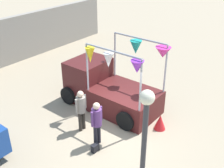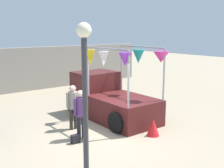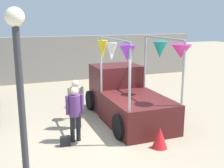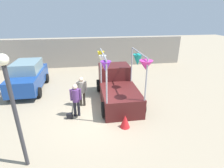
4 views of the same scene
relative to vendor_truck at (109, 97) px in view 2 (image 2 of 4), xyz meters
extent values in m
plane|color=gray|center=(-1.45, -1.48, -0.85)|extent=(60.00, 60.00, 0.00)
cube|color=#4C1919|center=(0.00, -1.02, -0.35)|extent=(1.90, 2.60, 1.00)
cube|color=#4C1919|center=(0.00, 0.98, 0.05)|extent=(1.80, 1.40, 1.80)
cube|color=#8CB2C6|center=(0.00, 0.98, 0.50)|extent=(1.76, 1.37, 0.60)
cylinder|color=black|center=(-0.95, 1.33, -0.47)|extent=(0.22, 0.76, 0.76)
cylinder|color=black|center=(0.95, 1.33, -0.47)|extent=(0.22, 0.76, 0.76)
cylinder|color=black|center=(-0.95, -1.72, -0.47)|extent=(0.22, 0.76, 0.76)
cylinder|color=black|center=(0.95, -1.72, -0.47)|extent=(0.22, 0.76, 0.76)
cylinder|color=#A5A5AD|center=(-0.87, 0.20, 1.13)|extent=(0.07, 0.07, 1.95)
cylinder|color=#A5A5AD|center=(0.87, 0.20, 1.13)|extent=(0.07, 0.07, 1.95)
cylinder|color=#A5A5AD|center=(-0.87, -2.24, 1.13)|extent=(0.07, 0.07, 1.95)
cylinder|color=#A5A5AD|center=(0.87, -2.24, 1.13)|extent=(0.07, 0.07, 1.95)
cylinder|color=#A5A5AD|center=(-0.87, -1.02, 2.10)|extent=(0.07, 2.44, 0.07)
cylinder|color=#A5A5AD|center=(0.87, -1.02, 2.10)|extent=(0.07, 2.44, 0.07)
cone|color=purple|center=(-0.87, -2.07, 1.79)|extent=(0.64, 0.64, 0.45)
cone|color=#D83399|center=(0.87, -2.07, 1.77)|extent=(0.84, 0.84, 0.41)
cone|color=white|center=(-0.87, -0.85, 1.71)|extent=(0.47, 0.47, 0.55)
cone|color=teal|center=(0.87, -0.85, 1.70)|extent=(0.53, 0.53, 0.55)
cone|color=yellow|center=(-0.87, 0.03, 1.69)|extent=(0.39, 0.39, 0.61)
cylinder|color=black|center=(-2.34, -1.44, -0.45)|extent=(0.13, 0.13, 0.80)
cylinder|color=black|center=(-2.16, -1.44, -0.45)|extent=(0.13, 0.13, 0.80)
cylinder|color=#593372|center=(-2.25, -1.44, 0.26)|extent=(0.34, 0.34, 0.63)
sphere|color=beige|center=(-2.25, -1.44, 0.70)|extent=(0.24, 0.24, 0.24)
cylinder|color=#593372|center=(-2.47, -1.44, 0.29)|extent=(0.09, 0.09, 0.57)
cylinder|color=#593372|center=(-2.03, -1.44, 0.29)|extent=(0.09, 0.09, 0.57)
cylinder|color=#2D2823|center=(-2.07, -0.45, -0.46)|extent=(0.13, 0.13, 0.79)
cylinder|color=#2D2823|center=(-1.89, -0.45, -0.46)|extent=(0.13, 0.13, 0.79)
cylinder|color=gray|center=(-1.98, -0.45, 0.25)|extent=(0.34, 0.34, 0.62)
sphere|color=beige|center=(-1.98, -0.45, 0.68)|extent=(0.24, 0.24, 0.24)
cylinder|color=gray|center=(-2.20, -0.45, 0.28)|extent=(0.09, 0.09, 0.56)
cylinder|color=gray|center=(-1.76, -0.45, 0.28)|extent=(0.09, 0.09, 0.56)
cube|color=black|center=(-2.60, -1.64, -0.71)|extent=(0.28, 0.16, 0.28)
cylinder|color=#333338|center=(-3.82, -4.22, 0.87)|extent=(0.12, 0.12, 3.43)
sphere|color=#F2EDCC|center=(-3.82, -4.22, 2.74)|extent=(0.32, 0.32, 0.32)
cube|color=gray|center=(-1.45, 7.17, 0.45)|extent=(18.00, 0.36, 2.60)
cone|color=red|center=(-0.13, -2.72, -0.55)|extent=(0.46, 0.46, 0.60)
camera|label=1|loc=(-8.05, -6.66, 5.56)|focal=45.00mm
camera|label=2|loc=(-6.92, -9.13, 2.74)|focal=45.00mm
camera|label=3|loc=(-4.01, -9.10, 2.71)|focal=45.00mm
camera|label=4|loc=(-1.71, -9.02, 3.87)|focal=28.00mm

